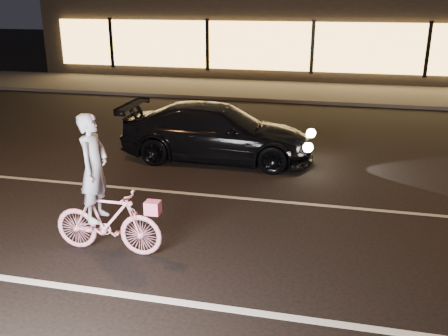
# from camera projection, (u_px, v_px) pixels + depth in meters

# --- Properties ---
(ground) EXTENTS (90.00, 90.00, 0.00)m
(ground) POSITION_uv_depth(u_px,v_px,m) (244.00, 251.00, 7.51)
(ground) COLOR black
(ground) RESTS_ON ground
(lane_stripe_near) EXTENTS (60.00, 0.12, 0.01)m
(lane_stripe_near) POSITION_uv_depth(u_px,v_px,m) (220.00, 308.00, 6.13)
(lane_stripe_near) COLOR silver
(lane_stripe_near) RESTS_ON ground
(lane_stripe_far) EXTENTS (60.00, 0.10, 0.01)m
(lane_stripe_far) POSITION_uv_depth(u_px,v_px,m) (264.00, 200.00, 9.35)
(lane_stripe_far) COLOR gray
(lane_stripe_far) RESTS_ON ground
(sidewalk) EXTENTS (30.00, 4.00, 0.12)m
(sidewalk) POSITION_uv_depth(u_px,v_px,m) (307.00, 92.00, 19.45)
(sidewalk) COLOR #383533
(sidewalk) RESTS_ON ground
(storefront) EXTENTS (25.40, 8.42, 4.20)m
(storefront) POSITION_uv_depth(u_px,v_px,m) (319.00, 27.00, 24.25)
(storefront) COLOR black
(storefront) RESTS_ON ground
(cyclist) EXTENTS (1.68, 0.58, 2.11)m
(cyclist) POSITION_uv_depth(u_px,v_px,m) (104.00, 205.00, 7.25)
(cyclist) COLOR #EC346A
(cyclist) RESTS_ON ground
(sedan) EXTENTS (4.45, 1.85, 1.29)m
(sedan) POSITION_uv_depth(u_px,v_px,m) (217.00, 132.00, 11.51)
(sedan) COLOR black
(sedan) RESTS_ON ground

